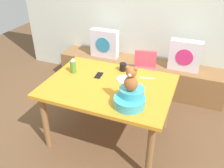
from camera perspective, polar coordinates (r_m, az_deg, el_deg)
The scene contains 14 objects.
ground_plane at distance 3.08m, azimuth -0.71°, elevation -11.99°, with size 8.00×8.00×0.00m, color brown.
back_wall at distance 3.79m, azimuth 8.48°, elevation 18.53°, with size 4.40×0.10×2.60m, color silver.
window_bench at distance 3.91m, azimuth 6.30°, elevation 2.30°, with size 2.60×0.44×0.46m, color olive.
pillow_floral_left at distance 3.88m, azimuth -1.77°, elevation 9.56°, with size 0.44×0.15×0.44m.
pillow_floral_right at distance 3.60m, azimuth 16.85°, elevation 6.46°, with size 0.44×0.15×0.44m.
dining_table at distance 2.68m, azimuth -0.80°, elevation -1.82°, with size 1.38×1.01×0.74m.
highchair at distance 3.36m, azimuth 7.64°, elevation 2.74°, with size 0.39×0.50×0.79m.
infant_seat_teal at distance 2.28m, azimuth 4.30°, elevation -3.40°, with size 0.30×0.33×0.16m.
teddy_bear at distance 2.17m, azimuth 4.51°, elevation 1.09°, with size 0.13×0.12×0.25m.
ketchup_bottle at distance 2.87m, azimuth -9.16°, elevation 4.26°, with size 0.07×0.07×0.18m.
coffee_mug at distance 2.89m, azimuth 2.63°, elevation 4.03°, with size 0.12×0.08×0.09m.
dinner_plate_near at distance 2.71m, azimuth 3.21°, elevation 1.08°, with size 0.20×0.20×0.01m, color white.
cell_phone at distance 2.80m, azimuth -3.13°, elevation 2.07°, with size 0.07×0.14×0.01m, color black.
table_fork at distance 2.77m, azimuth 8.29°, elevation 1.40°, with size 0.02×0.17×0.01m, color silver.
Camera 1 is at (0.87, -2.07, 2.10)m, focal length 38.72 mm.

